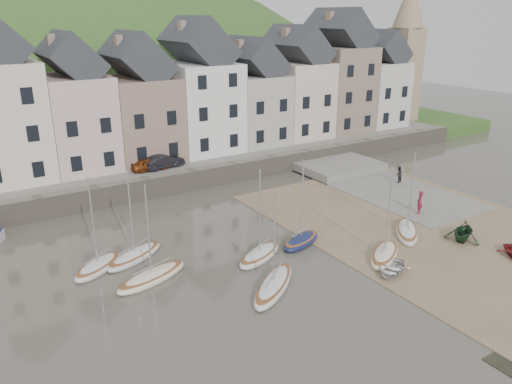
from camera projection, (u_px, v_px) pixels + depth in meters
ground at (306, 262)px, 31.96m from camera, size 160.00×160.00×0.00m
quay_land at (136, 146)px, 57.18m from camera, size 90.00×30.00×1.50m
quay_street at (176, 163)px, 47.75m from camera, size 70.00×7.00×0.10m
seawall at (192, 179)px, 45.19m from camera, size 70.00×1.20×1.80m
beach at (421, 225)px, 37.49m from camera, size 18.00×26.00×0.06m
slipway at (381, 187)px, 45.86m from camera, size 8.00×18.00×0.12m
hillside at (59, 223)px, 83.26m from camera, size 134.40×84.00×84.00m
townhouse_terrace at (175, 97)px, 49.48m from camera, size 61.05×8.00×13.93m
church_spire at (406, 47)px, 64.71m from camera, size 4.00×4.00×18.00m
sailboat_0 at (135, 256)px, 32.26m from camera, size 4.86×3.52×6.32m
sailboat_1 at (98, 266)px, 30.90m from camera, size 4.15×3.59×6.32m
sailboat_2 at (152, 277)px, 29.68m from camera, size 5.20×2.95×6.32m
sailboat_3 at (260, 255)px, 32.38m from camera, size 4.47×3.19×6.32m
sailboat_4 at (274, 285)px, 28.76m from camera, size 5.26×4.58×6.32m
sailboat_5 at (301, 240)px, 34.42m from camera, size 4.07×2.76×6.32m
sailboat_6 at (407, 231)px, 35.93m from camera, size 4.39×4.44×6.32m
sailboat_7 at (385, 254)px, 32.47m from camera, size 4.59×3.66×6.32m
rowboat_white at (391, 269)px, 30.41m from camera, size 3.47×3.11×0.59m
rowboat_green at (463, 231)px, 34.66m from camera, size 3.45×3.23×1.46m
person_red at (420, 202)px, 39.24m from camera, size 0.81×0.75×1.86m
person_dark at (399, 174)px, 46.57m from camera, size 0.88×0.76×1.57m
car_left at (150, 164)px, 45.26m from camera, size 3.45×1.48×1.16m
car_right at (164, 161)px, 45.92m from camera, size 4.06×1.93×1.28m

